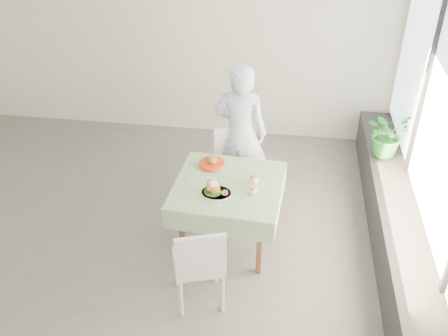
% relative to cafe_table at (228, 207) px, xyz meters
% --- Properties ---
extents(floor, '(6.00, 6.00, 0.00)m').
position_rel_cafe_table_xyz_m(floor, '(-1.10, -0.07, -0.46)').
color(floor, '#575553').
rests_on(floor, ground).
extents(wall_back, '(6.00, 0.02, 2.80)m').
position_rel_cafe_table_xyz_m(wall_back, '(-1.10, 2.43, 0.94)').
color(wall_back, silver).
rests_on(wall_back, ground).
extents(wall_right, '(0.02, 5.00, 2.80)m').
position_rel_cafe_table_xyz_m(wall_right, '(1.90, -0.07, 0.94)').
color(wall_right, silver).
rests_on(wall_right, ground).
extents(window_ledge, '(0.40, 4.80, 0.50)m').
position_rel_cafe_table_xyz_m(window_ledge, '(1.70, -0.07, -0.21)').
color(window_ledge, black).
rests_on(window_ledge, ground).
extents(cafe_table, '(1.10, 1.10, 0.74)m').
position_rel_cafe_table_xyz_m(cafe_table, '(0.00, 0.00, 0.00)').
color(cafe_table, brown).
rests_on(cafe_table, ground).
extents(chair_far, '(0.52, 0.52, 0.90)m').
position_rel_cafe_table_xyz_m(chair_far, '(-0.03, 0.71, -0.18)').
color(chair_far, white).
rests_on(chair_far, ground).
extents(chair_near, '(0.54, 0.54, 0.90)m').
position_rel_cafe_table_xyz_m(chair_near, '(-0.15, -0.83, -0.18)').
color(chair_near, white).
rests_on(chair_near, ground).
extents(diner, '(0.63, 0.44, 1.65)m').
position_rel_cafe_table_xyz_m(diner, '(0.01, 0.89, 0.36)').
color(diner, '#92BBEA').
rests_on(diner, ground).
extents(main_dish, '(0.30, 0.30, 0.15)m').
position_rel_cafe_table_xyz_m(main_dish, '(-0.11, -0.18, 0.33)').
color(main_dish, white).
rests_on(main_dish, cafe_table).
extents(juice_cup_orange, '(0.10, 0.10, 0.27)m').
position_rel_cafe_table_xyz_m(juice_cup_orange, '(0.25, 0.04, 0.35)').
color(juice_cup_orange, white).
rests_on(juice_cup_orange, cafe_table).
extents(juice_cup_lemonade, '(0.09, 0.09, 0.24)m').
position_rel_cafe_table_xyz_m(juice_cup_lemonade, '(0.26, -0.13, 0.34)').
color(juice_cup_lemonade, white).
rests_on(juice_cup_lemonade, cafe_table).
extents(second_dish, '(0.26, 0.26, 0.12)m').
position_rel_cafe_table_xyz_m(second_dish, '(-0.21, 0.30, 0.32)').
color(second_dish, '#B73212').
rests_on(second_dish, cafe_table).
extents(potted_plant, '(0.66, 0.64, 0.55)m').
position_rel_cafe_table_xyz_m(potted_plant, '(1.67, 1.22, 0.32)').
color(potted_plant, '#257132').
rests_on(potted_plant, window_ledge).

